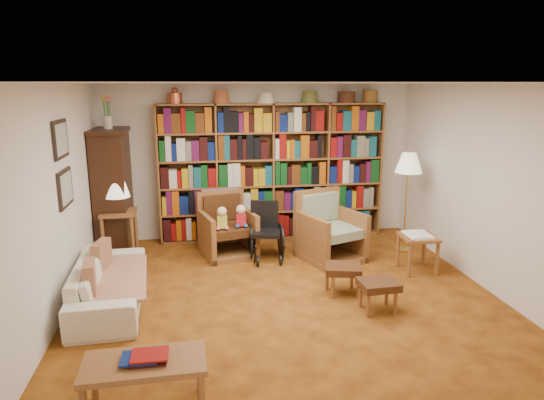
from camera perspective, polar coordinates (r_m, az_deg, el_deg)
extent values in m
plane|color=#9C5918|center=(5.96, 1.67, -11.22)|extent=(5.00, 5.00, 0.00)
plane|color=white|center=(5.41, 1.85, 13.60)|extent=(5.00, 5.00, 0.00)
plane|color=silver|center=(7.98, -1.56, 4.54)|extent=(5.00, 0.00, 5.00)
plane|color=silver|center=(3.24, 10.03, -9.21)|extent=(5.00, 0.00, 5.00)
plane|color=silver|center=(5.66, -23.97, -0.33)|extent=(0.00, 5.00, 5.00)
plane|color=silver|center=(6.49, 24.02, 1.30)|extent=(0.00, 5.00, 5.00)
cube|color=brown|center=(7.88, 0.04, 3.32)|extent=(3.60, 0.30, 2.20)
cube|color=#32190D|center=(7.59, -18.17, 0.72)|extent=(0.45, 0.90, 1.80)
cube|color=#32190D|center=(7.45, -18.69, 7.71)|extent=(0.50, 0.95, 0.06)
cylinder|color=white|center=(7.44, -18.76, 8.63)|extent=(0.12, 0.12, 0.18)
cube|color=black|center=(5.84, -23.65, 6.58)|extent=(0.03, 0.52, 0.42)
cube|color=gray|center=(5.83, -23.51, 6.59)|extent=(0.01, 0.44, 0.34)
cube|color=black|center=(5.92, -23.15, 1.30)|extent=(0.03, 0.52, 0.42)
cube|color=gray|center=(5.92, -23.01, 1.30)|extent=(0.01, 0.44, 0.34)
imported|color=beige|center=(5.94, -18.59, -9.23)|extent=(1.85, 0.79, 0.53)
cube|color=beige|center=(5.92, -18.13, -8.92)|extent=(0.85, 1.43, 0.04)
cube|color=maroon|center=(6.22, -19.39, -6.44)|extent=(0.19, 0.38, 0.37)
cube|color=maroon|center=(5.58, -20.64, -8.85)|extent=(0.17, 0.38, 0.37)
cube|color=brown|center=(7.31, -17.63, -1.44)|extent=(0.49, 0.49, 0.04)
cylinder|color=brown|center=(7.25, -19.25, -4.60)|extent=(0.05, 0.05, 0.67)
cylinder|color=brown|center=(7.18, -16.07, -4.52)|extent=(0.05, 0.05, 0.67)
cylinder|color=brown|center=(7.62, -18.73, -3.67)|extent=(0.05, 0.05, 0.67)
cylinder|color=brown|center=(7.56, -15.71, -3.59)|extent=(0.05, 0.05, 0.67)
cylinder|color=gold|center=(7.28, -17.70, -0.51)|extent=(0.12, 0.12, 0.20)
cone|color=#F5E7C9|center=(7.22, -17.84, 1.45)|extent=(0.37, 0.37, 0.29)
cube|color=brown|center=(7.31, -5.16, -6.13)|extent=(0.90, 0.92, 0.08)
cube|color=brown|center=(7.21, -7.84, -4.10)|extent=(0.26, 0.76, 0.65)
cube|color=brown|center=(7.25, -2.59, -3.89)|extent=(0.26, 0.76, 0.65)
cube|color=brown|center=(7.51, -5.40, -2.26)|extent=(0.73, 0.26, 0.92)
cube|color=#492913|center=(7.17, -5.20, -3.45)|extent=(0.71, 0.76, 0.12)
cube|color=#492913|center=(7.39, -5.40, -0.81)|extent=(0.58, 0.24, 0.39)
cube|color=#C03343|center=(7.48, -5.46, -0.16)|extent=(0.57, 0.20, 0.41)
cube|color=brown|center=(7.16, 6.88, -6.59)|extent=(1.03, 1.04, 0.09)
cube|color=brown|center=(6.98, 4.14, -4.42)|extent=(0.37, 0.79, 0.70)
cube|color=brown|center=(7.16, 9.68, -4.10)|extent=(0.37, 0.79, 0.70)
cube|color=brown|center=(7.36, 6.21, -2.37)|extent=(0.76, 0.37, 0.98)
cube|color=gray|center=(7.00, 7.04, -3.67)|extent=(0.82, 0.86, 0.13)
cube|color=gray|center=(7.23, 6.41, -0.79)|extent=(0.61, 0.32, 0.41)
cube|color=black|center=(6.98, -0.65, -3.88)|extent=(0.49, 0.49, 0.05)
cube|color=black|center=(7.11, -0.89, -1.66)|extent=(0.41, 0.14, 0.41)
cylinder|color=black|center=(7.08, -2.57, -4.93)|extent=(0.03, 0.51, 0.51)
cylinder|color=black|center=(7.15, 1.05, -4.75)|extent=(0.03, 0.51, 0.51)
cylinder|color=black|center=(6.83, -1.70, -7.24)|extent=(0.03, 0.14, 0.14)
cylinder|color=black|center=(6.88, 1.01, -7.09)|extent=(0.03, 0.14, 0.14)
cylinder|color=gold|center=(7.76, 15.17, -5.61)|extent=(0.25, 0.25, 0.03)
cylinder|color=gold|center=(7.58, 15.45, -1.17)|extent=(0.03, 0.03, 1.27)
cone|color=#F5E7C9|center=(7.44, 15.80, 4.24)|extent=(0.40, 0.40, 0.29)
cube|color=brown|center=(6.83, 16.84, -4.21)|extent=(0.49, 0.49, 0.04)
cylinder|color=brown|center=(6.66, 15.89, -6.87)|extent=(0.05, 0.05, 0.46)
cylinder|color=brown|center=(6.83, 18.86, -6.59)|extent=(0.05, 0.05, 0.46)
cylinder|color=brown|center=(6.99, 14.58, -5.81)|extent=(0.05, 0.05, 0.46)
cylinder|color=brown|center=(7.15, 17.44, -5.57)|extent=(0.05, 0.05, 0.46)
cube|color=white|center=(6.82, 16.86, -3.93)|extent=(0.32, 0.40, 0.03)
cube|color=#492913|center=(5.96, 8.36, -8.01)|extent=(0.50, 0.45, 0.09)
cylinder|color=brown|center=(5.87, 7.15, -10.22)|extent=(0.04, 0.04, 0.28)
cylinder|color=brown|center=(5.96, 10.15, -9.95)|extent=(0.04, 0.04, 0.28)
cylinder|color=brown|center=(6.10, 6.49, -9.27)|extent=(0.04, 0.04, 0.28)
cylinder|color=brown|center=(6.19, 9.38, -9.03)|extent=(0.04, 0.04, 0.28)
cube|color=#492913|center=(5.60, 12.42, -9.69)|extent=(0.44, 0.38, 0.08)
cylinder|color=brown|center=(5.51, 11.25, -12.04)|extent=(0.04, 0.04, 0.27)
cylinder|color=brown|center=(5.62, 14.32, -11.69)|extent=(0.04, 0.04, 0.27)
cylinder|color=brown|center=(5.73, 10.38, -11.00)|extent=(0.04, 0.04, 0.27)
cylinder|color=brown|center=(5.83, 13.34, -10.68)|extent=(0.04, 0.04, 0.27)
cube|color=brown|center=(4.05, -14.78, -18.10)|extent=(0.95, 0.50, 0.05)
cylinder|color=brown|center=(3.98, -8.31, -22.00)|extent=(0.06, 0.06, 0.37)
cylinder|color=brown|center=(4.39, -20.19, -19.10)|extent=(0.06, 0.06, 0.37)
cylinder|color=brown|center=(4.30, -8.38, -19.08)|extent=(0.06, 0.06, 0.37)
cube|color=brown|center=(4.02, -14.82, -17.47)|extent=(0.29, 0.23, 0.05)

